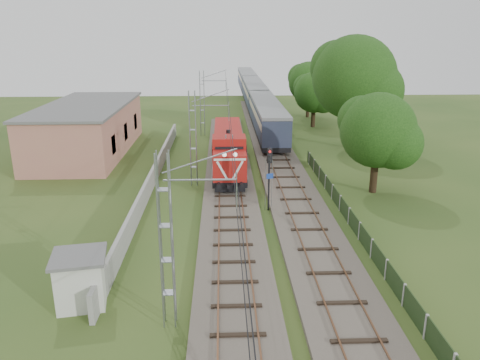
{
  "coord_description": "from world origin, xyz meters",
  "views": [
    {
      "loc": [
        -0.57,
        -26.2,
        12.59
      ],
      "look_at": [
        0.69,
        6.32,
        2.2
      ],
      "focal_mm": 35.0,
      "sensor_mm": 36.0,
      "label": 1
    }
  ],
  "objects_px": {
    "locomotive": "(228,148)",
    "coach_rake": "(254,92)",
    "signal_post": "(269,168)",
    "relay_hut": "(81,279)"
  },
  "relations": [
    {
      "from": "coach_rake",
      "to": "locomotive",
      "type": "bearing_deg",
      "value": -97.4
    },
    {
      "from": "relay_hut",
      "to": "locomotive",
      "type": "bearing_deg",
      "value": 71.94
    },
    {
      "from": "locomotive",
      "to": "signal_post",
      "type": "relative_size",
      "value": 3.35
    },
    {
      "from": "signal_post",
      "to": "relay_hut",
      "type": "xyz_separation_m",
      "value": [
        -10.17,
        -11.89,
        -1.96
      ]
    },
    {
      "from": "relay_hut",
      "to": "signal_post",
      "type": "bearing_deg",
      "value": 49.45
    },
    {
      "from": "locomotive",
      "to": "coach_rake",
      "type": "height_order",
      "value": "locomotive"
    },
    {
      "from": "locomotive",
      "to": "coach_rake",
      "type": "relative_size",
      "value": 0.23
    },
    {
      "from": "locomotive",
      "to": "signal_post",
      "type": "bearing_deg",
      "value": -75.62
    },
    {
      "from": "coach_rake",
      "to": "signal_post",
      "type": "height_order",
      "value": "signal_post"
    },
    {
      "from": "coach_rake",
      "to": "signal_post",
      "type": "xyz_separation_m",
      "value": [
        -2.23,
        -49.29,
        0.67
      ]
    }
  ]
}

